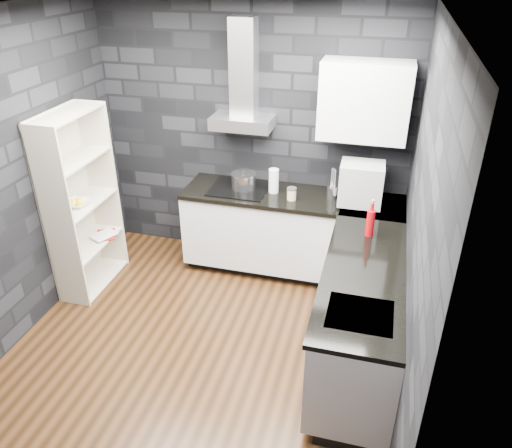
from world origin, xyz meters
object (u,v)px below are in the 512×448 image
at_px(red_bottle, 370,223).
at_px(fruit_bowl, 77,203).
at_px(utensil_crock, 332,193).
at_px(bookshelf, 82,204).
at_px(appliance_garage, 361,184).
at_px(storage_jar, 292,194).
at_px(glass_vase, 274,181).
at_px(pot, 243,181).

xyz_separation_m(red_bottle, fruit_bowl, (-2.71, -0.16, -0.08)).
distance_m(utensil_crock, bookshelf, 2.42).
height_order(utensil_crock, appliance_garage, appliance_garage).
relative_size(storage_jar, utensil_crock, 0.88).
height_order(utensil_crock, fruit_bowl, utensil_crock).
distance_m(glass_vase, fruit_bowl, 1.90).
bearing_deg(appliance_garage, pot, 174.86).
distance_m(glass_vase, storage_jar, 0.25).
bearing_deg(red_bottle, storage_jar, 146.52).
bearing_deg(fruit_bowl, bookshelf, 90.00).
distance_m(pot, red_bottle, 1.45).
relative_size(pot, fruit_bowl, 1.13).
bearing_deg(pot, glass_vase, 0.63).
relative_size(bookshelf, fruit_bowl, 8.42).
relative_size(storage_jar, bookshelf, 0.06).
bearing_deg(glass_vase, utensil_crock, 0.06).
height_order(glass_vase, storage_jar, glass_vase).
xyz_separation_m(glass_vase, utensil_crock, (0.58, 0.00, -0.06)).
bearing_deg(bookshelf, utensil_crock, 17.88).
bearing_deg(appliance_garage, glass_vase, 173.29).
bearing_deg(fruit_bowl, storage_jar, 19.37).
bearing_deg(storage_jar, red_bottle, -33.48).
xyz_separation_m(storage_jar, utensil_crock, (0.37, 0.12, 0.01)).
xyz_separation_m(pot, utensil_crock, (0.90, 0.00, -0.02)).
bearing_deg(pot, red_bottle, -25.99).
bearing_deg(appliance_garage, bookshelf, -167.15).
relative_size(pot, bookshelf, 0.13).
distance_m(appliance_garage, fruit_bowl, 2.68).
bearing_deg(appliance_garage, utensil_crock, 162.31).
bearing_deg(storage_jar, appliance_garage, 3.96).
height_order(appliance_garage, red_bottle, appliance_garage).
xyz_separation_m(pot, glass_vase, (0.31, 0.00, 0.04)).
relative_size(glass_vase, utensil_crock, 1.99).
height_order(utensil_crock, bookshelf, bookshelf).
height_order(pot, glass_vase, glass_vase).
relative_size(appliance_garage, bookshelf, 0.22).
bearing_deg(red_bottle, bookshelf, -177.90).
xyz_separation_m(storage_jar, red_bottle, (0.78, -0.51, 0.06)).
relative_size(appliance_garage, fruit_bowl, 1.86).
height_order(storage_jar, red_bottle, red_bottle).
height_order(red_bottle, fruit_bowl, red_bottle).
bearing_deg(pot, utensil_crock, 0.26).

